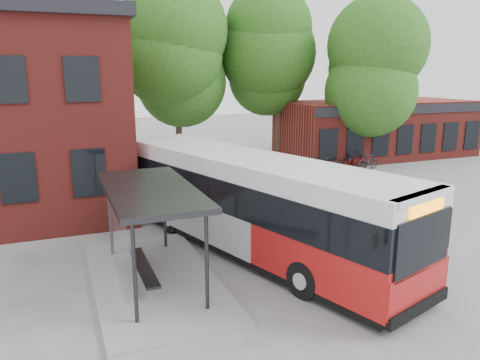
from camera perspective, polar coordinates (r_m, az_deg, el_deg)
name	(u,v)px	position (r m, az deg, el deg)	size (l,w,h in m)	color
ground	(276,249)	(16.62, 4.39, -8.35)	(100.00, 100.00, 0.00)	slate
shop_row	(377,129)	(35.66, 16.33, 6.04)	(14.00, 6.20, 4.00)	maroon
bus_shelter	(152,235)	(13.86, -10.65, -6.60)	(3.60, 7.00, 2.90)	#2A2A2D
bike_rail	(340,169)	(29.41, 12.06, 1.29)	(5.20, 0.10, 0.38)	#2A2A2D
tree_0	(65,81)	(29.87, -20.51, 11.21)	(7.92, 7.92, 11.00)	#225216
tree_1	(178,85)	(31.86, -7.62, 11.44)	(7.92, 7.92, 10.40)	#225216
tree_2	(279,80)	(33.37, 4.80, 12.09)	(7.92, 7.92, 11.00)	#225216
tree_3	(374,93)	(32.66, 15.99, 10.11)	(7.04, 7.04, 9.28)	#225216
city_bus	(249,204)	(16.04, 1.09, -2.90)	(2.76, 12.96, 3.29)	#A91514
bicycle_0	(310,167)	(28.30, 8.54, 1.52)	(0.60, 1.73, 0.91)	#5C0505
bicycle_1	(307,165)	(28.84, 8.19, 1.85)	(0.47, 1.68, 1.01)	black
bicycle_2	(309,165)	(29.10, 8.40, 1.88)	(0.63, 1.80, 0.95)	black
bicycle_3	(323,163)	(29.86, 10.11, 2.07)	(0.43, 1.51, 0.91)	#2B2C30
bicycle_4	(343,162)	(30.28, 12.44, 2.17)	(0.64, 1.83, 0.96)	black
bicycle_5	(356,163)	(30.39, 13.95, 2.07)	(0.42, 1.50, 0.90)	#390607
bicycle_6	(350,164)	(30.23, 13.31, 1.97)	(0.54, 1.56, 0.82)	#5C170D
bicycle_7	(368,161)	(30.61, 15.36, 2.23)	(0.51, 1.80, 1.08)	black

